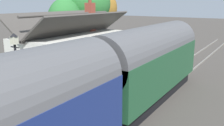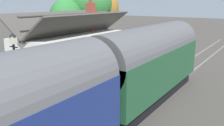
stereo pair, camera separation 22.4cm
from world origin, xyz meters
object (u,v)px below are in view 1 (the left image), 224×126
Objects in this scene: planter_under_sign at (137,49)px; tree_distant at (87,4)px; bench_mid_platform at (153,45)px; station_sign_board at (155,43)px; tree_far_right at (65,20)px; bench_platform_end at (128,54)px; station_building at (72,52)px; lamp_post_platform at (16,58)px; tree_far_left at (88,10)px; tree_mid_background at (104,8)px.

tree_distant is (-1.72, 4.78, 4.33)m from planter_under_sign.
bench_mid_platform is 0.89× the size of station_sign_board.
bench_mid_platform is 0.23× the size of tree_far_right.
station_building is at bearing 166.98° from bench_platform_end.
station_sign_board is (7.73, -2.79, -0.27)m from station_building.
bench_platform_end is 0.40× the size of lamp_post_platform.
tree_far_left is (6.98, 11.45, 3.37)m from planter_under_sign.
tree_far_right is (10.33, 6.86, 0.67)m from lamp_post_platform.
tree_mid_background is at bearing 93.86° from bench_mid_platform.
tree_far_left reaches higher than lamp_post_platform.
tree_far_left reaches higher than station_building.
lamp_post_platform is at bearing -153.30° from tree_distant.
bench_mid_platform is 2.27m from planter_under_sign.
station_building is at bearing -156.35° from tree_mid_background.
bench_mid_platform and bench_platform_end have the same top height.
bench_mid_platform is at bearing -39.42° from tree_far_right.
station_building is at bearing 176.74° from planter_under_sign.
planter_under_sign is 2.70m from station_sign_board.
bench_platform_end is 3.36m from planter_under_sign.
bench_mid_platform is (10.98, -1.25, -0.98)m from station_building.
station_building reaches higher than bench_platform_end.
bench_platform_end is at bearing -129.94° from tree_far_left.
bench_mid_platform is 17.38m from lamp_post_platform.
bench_platform_end is at bearing -13.02° from station_building.
lamp_post_platform reaches higher than bench_mid_platform.
lamp_post_platform is at bearing -148.75° from tree_far_left.
bench_mid_platform is 1.32× the size of planter_under_sign.
tree_mid_background reaches higher than lamp_post_platform.
station_building is 1.13× the size of tree_far_left.
lamp_post_platform reaches higher than station_sign_board.
lamp_post_platform is 18.33m from tree_mid_background.
station_building is at bearing 21.42° from lamp_post_platform.
tree_mid_background is at bearing 69.01° from station_sign_board.
tree_far_left is at bearing 50.06° from bench_platform_end.
station_building is 1.22× the size of tree_mid_background.
tree_distant is at bearing 94.91° from station_sign_board.
tree_far_left is (8.09, 13.73, 2.45)m from station_sign_board.
tree_distant is 3.37m from tree_far_right.
station_building is at bearing 173.51° from bench_mid_platform.
station_building is 6.79m from lamp_post_platform.
tree_far_right reaches higher than bench_platform_end.
bench_mid_platform is 0.99× the size of bench_platform_end.
tree_distant is at bearing -174.06° from tree_mid_background.
bench_mid_platform is at bearing -111.68° from tree_far_left.
tree_far_right reaches higher than station_sign_board.
tree_mid_background is at bearing 22.83° from lamp_post_platform.
tree_mid_background is at bearing 71.30° from planter_under_sign.
tree_far_left reaches higher than tree_mid_background.
tree_far_right reaches higher than bench_mid_platform.
station_sign_board reaches higher than bench_platform_end.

